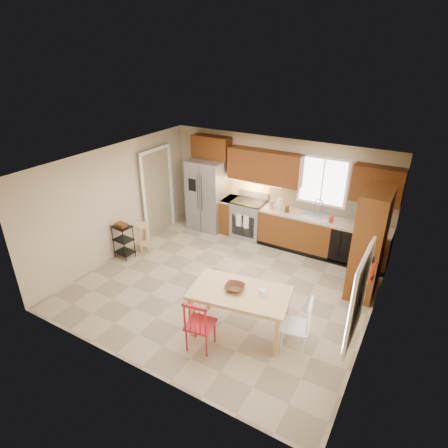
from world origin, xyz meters
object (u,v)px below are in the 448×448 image
chair_red (200,323)px  bar_stool (143,238)px  refrigerator (208,195)px  chair_white (295,325)px  range_stove (249,219)px  soap_bottle (332,218)px  pantry (369,244)px  fire_extinguisher (370,271)px  utility_cart (124,241)px  table_bowl (235,290)px  dining_table (240,311)px  table_jar (262,293)px

chair_red → bar_stool: size_ratio=1.39×
refrigerator → chair_white: bearing=-41.0°
range_stove → soap_bottle: (2.03, -0.08, 0.54)m
refrigerator → range_stove: 1.24m
pantry → fire_extinguisher: pantry is taller
soap_bottle → bar_stool: size_ratio=0.28×
range_stove → pantry: size_ratio=0.44×
range_stove → utility_cart: size_ratio=1.13×
soap_bottle → chair_white: size_ratio=0.20×
range_stove → table_bowl: size_ratio=2.85×
chair_white → table_bowl: chair_white is taller
fire_extinguisher → pantry: bearing=100.8°
soap_bottle → fire_extinguisher: (1.15, -1.95, 0.10)m
soap_bottle → chair_white: (0.35, -3.05, -0.53)m
refrigerator → range_stove: size_ratio=1.98×
soap_bottle → utility_cart: size_ratio=0.23×
fire_extinguisher → bar_stool: bearing=178.6°
dining_table → table_jar: bearing=6.1°
refrigerator → dining_table: size_ratio=1.14×
utility_cart → chair_white: bearing=-4.7°
soap_bottle → chair_red: size_ratio=0.20×
pantry → refrigerator: bearing=167.4°
range_stove → bar_stool: 2.61m
refrigerator → utility_cart: refrigerator is taller
dining_table → table_bowl: 0.41m
fire_extinguisher → table_jar: bearing=-143.2°
table_jar → bar_stool: table_jar is taller
bar_stool → soap_bottle: bearing=34.9°
range_stove → soap_bottle: size_ratio=4.82×
bar_stool → range_stove: bearing=56.4°
pantry → bar_stool: bearing=-169.0°
fire_extinguisher → utility_cart: size_ratio=0.44×
table_bowl → soap_bottle: bearing=77.3°
soap_bottle → table_bowl: size_ratio=0.59×
range_stove → chair_red: 3.98m
refrigerator → range_stove: (1.15, 0.06, -0.45)m
chair_white → table_bowl: size_ratio=2.90×
soap_bottle → chair_red: 3.90m
chair_white → utility_cart: chair_white is taller
soap_bottle → refrigerator: bearing=179.5°
table_bowl → dining_table: bearing=0.0°
table_jar → utility_cart: size_ratio=0.17×
range_stove → fire_extinguisher: size_ratio=2.56×
pantry → table_jar: bearing=-119.8°
fire_extinguisher → bar_stool: 5.01m
chair_white → utility_cart: 4.40m
refrigerator → table_bowl: refrigerator is taller
table_bowl → table_jar: bearing=12.5°
refrigerator → chair_white: 4.70m
range_stove → dining_table: (1.43, -3.18, -0.07)m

